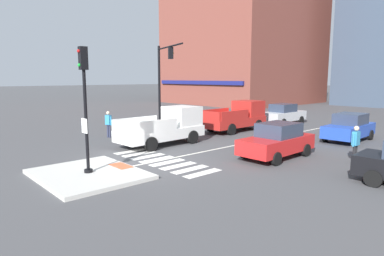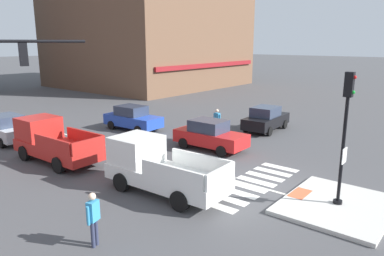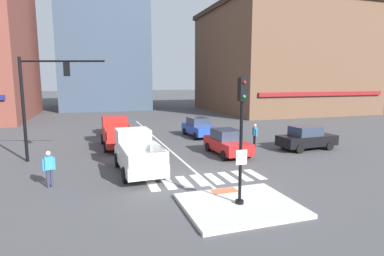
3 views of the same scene
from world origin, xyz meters
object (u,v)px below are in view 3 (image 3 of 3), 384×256
object	(u,v)px
signal_pole	(241,129)
car_black_cross_right	(306,138)
traffic_light_mast	(39,93)
car_blue_eastbound_far	(198,127)
pickup_truck_red_westbound_far	(116,133)
car_silver_westbound_distant	(114,125)
pedestrian_at_curb_left	(49,166)
pedestrian_waiting_far_side	(255,133)
pickup_truck_white_westbound_near	(137,152)
car_red_eastbound_mid	(227,142)

from	to	relation	value
signal_pole	car_black_cross_right	world-z (taller)	signal_pole
signal_pole	traffic_light_mast	size ratio (longest dim) A/B	0.77
car_blue_eastbound_far	pickup_truck_red_westbound_far	size ratio (longest dim) A/B	0.81
signal_pole	car_black_cross_right	distance (m)	12.02
car_silver_westbound_distant	car_black_cross_right	world-z (taller)	same
pedestrian_at_curb_left	pedestrian_waiting_far_side	size ratio (longest dim) A/B	1.00
car_black_cross_right	pickup_truck_white_westbound_near	xyz separation A→B (m)	(-11.99, -1.49, 0.17)
car_silver_westbound_distant	car_black_cross_right	xyz separation A→B (m)	(12.32, -10.79, 0.00)
traffic_light_mast	pickup_truck_white_westbound_near	bearing A→B (deg)	-35.37
car_silver_westbound_distant	pedestrian_at_curb_left	distance (m)	14.27
car_silver_westbound_distant	traffic_light_mast	bearing A→B (deg)	-118.38
car_blue_eastbound_far	pedestrian_at_curb_left	world-z (taller)	pedestrian_at_curb_left
car_black_cross_right	car_blue_eastbound_far	bearing A→B (deg)	127.39
car_black_cross_right	signal_pole	bearing A→B (deg)	-139.63
pickup_truck_red_westbound_far	pickup_truck_white_westbound_near	size ratio (longest dim) A/B	1.00
traffic_light_mast	car_silver_westbound_distant	bearing A→B (deg)	61.62
pedestrian_waiting_far_side	signal_pole	bearing A→B (deg)	-122.15
car_blue_eastbound_far	pickup_truck_red_westbound_far	bearing A→B (deg)	-165.41
signal_pole	pickup_truck_white_westbound_near	distance (m)	7.14
car_blue_eastbound_far	car_red_eastbound_mid	world-z (taller)	same
car_silver_westbound_distant	pedestrian_waiting_far_side	distance (m)	12.87
car_blue_eastbound_far	pickup_truck_white_westbound_near	size ratio (longest dim) A/B	0.81
signal_pole	pedestrian_at_curb_left	size ratio (longest dim) A/B	2.83
car_black_cross_right	pedestrian_at_curb_left	bearing A→B (deg)	-169.58
pickup_truck_white_westbound_near	pedestrian_at_curb_left	xyz separation A→B (m)	(-4.13, -1.47, 0.00)
signal_pole	pickup_truck_white_westbound_near	xyz separation A→B (m)	(-2.98, 6.16, -2.01)
car_black_cross_right	pickup_truck_white_westbound_near	bearing A→B (deg)	-172.90
car_blue_eastbound_far	car_black_cross_right	distance (m)	9.02
car_silver_westbound_distant	car_red_eastbound_mid	world-z (taller)	same
car_black_cross_right	pedestrian_waiting_far_side	size ratio (longest dim) A/B	2.51
car_blue_eastbound_far	pickup_truck_white_westbound_near	bearing A→B (deg)	-126.93
traffic_light_mast	pickup_truck_red_westbound_far	size ratio (longest dim) A/B	1.19
traffic_light_mast	pickup_truck_white_westbound_near	distance (m)	6.89
traffic_light_mast	car_black_cross_right	distance (m)	17.45
car_silver_westbound_distant	pedestrian_waiting_far_side	world-z (taller)	pedestrian_waiting_far_side
pedestrian_at_curb_left	car_red_eastbound_mid	bearing A→B (deg)	17.89
car_red_eastbound_mid	pickup_truck_red_westbound_far	world-z (taller)	pickup_truck_red_westbound_far
signal_pole	car_black_cross_right	bearing A→B (deg)	40.37
car_red_eastbound_mid	pedestrian_waiting_far_side	bearing A→B (deg)	28.60
pickup_truck_red_westbound_far	pedestrian_at_curb_left	xyz separation A→B (m)	(-3.61, -8.30, 0.00)
car_blue_eastbound_far	car_black_cross_right	bearing A→B (deg)	-52.61
traffic_light_mast	car_silver_westbound_distant	xyz separation A→B (m)	(4.70, 8.71, -3.23)
car_black_cross_right	pickup_truck_red_westbound_far	bearing A→B (deg)	156.90
traffic_light_mast	car_blue_eastbound_far	xyz separation A→B (m)	(11.54, 5.08, -3.23)
pedestrian_waiting_far_side	pickup_truck_white_westbound_near	bearing A→B (deg)	-159.20
car_silver_westbound_distant	pedestrian_at_curb_left	size ratio (longest dim) A/B	2.47
traffic_light_mast	pickup_truck_white_westbound_near	xyz separation A→B (m)	(5.03, -3.57, -3.06)
pedestrian_at_curb_left	car_blue_eastbound_far	bearing A→B (deg)	43.59
traffic_light_mast	pedestrian_at_curb_left	xyz separation A→B (m)	(0.90, -5.05, -3.06)
traffic_light_mast	pickup_truck_white_westbound_near	size ratio (longest dim) A/B	1.18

